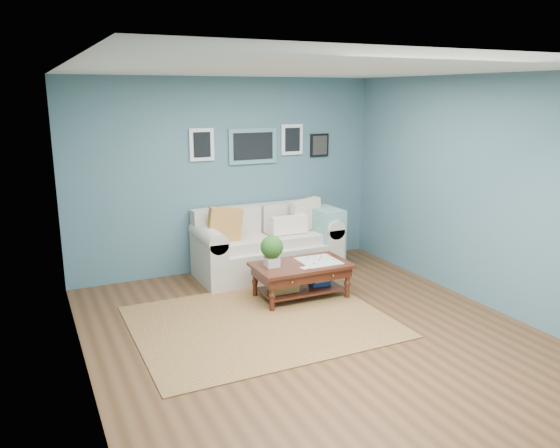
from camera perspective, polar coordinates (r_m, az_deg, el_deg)
room_shell at (r=5.53m, az=3.40°, el=1.81°), size 5.00×5.02×2.70m
area_rug at (r=6.16m, az=-2.00°, el=-10.16°), size 2.74×2.19×0.01m
loveseat at (r=7.67m, az=-0.84°, el=-2.05°), size 2.02×0.92×1.04m
coffee_table at (r=6.72m, az=1.71°, el=-4.83°), size 1.18×0.70×0.82m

